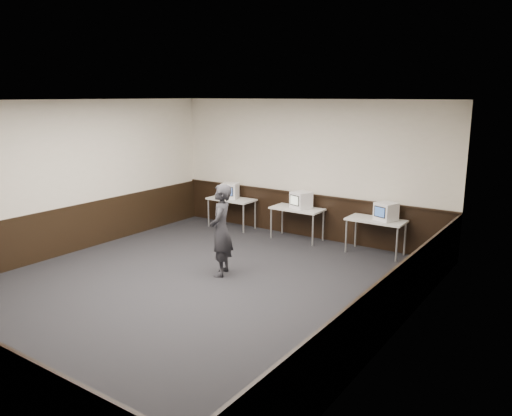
{
  "coord_description": "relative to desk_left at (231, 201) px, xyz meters",
  "views": [
    {
      "loc": [
        5.55,
        -6.15,
        3.28
      ],
      "look_at": [
        0.22,
        1.6,
        1.15
      ],
      "focal_mm": 35.0,
      "sensor_mm": 36.0,
      "label": 1
    }
  ],
  "objects": [
    {
      "name": "floor",
      "position": [
        1.9,
        -3.6,
        -0.68
      ],
      "size": [
        8.0,
        8.0,
        0.0
      ],
      "primitive_type": "plane",
      "color": "black",
      "rests_on": "ground"
    },
    {
      "name": "ceiling",
      "position": [
        1.9,
        -3.6,
        2.52
      ],
      "size": [
        8.0,
        8.0,
        0.0
      ],
      "primitive_type": "plane",
      "rotation": [
        3.14,
        0.0,
        0.0
      ],
      "color": "white",
      "rests_on": "back_wall"
    },
    {
      "name": "back_wall",
      "position": [
        1.9,
        0.4,
        0.92
      ],
      "size": [
        7.0,
        0.0,
        7.0
      ],
      "primitive_type": "plane",
      "rotation": [
        1.57,
        0.0,
        0.0
      ],
      "color": "beige",
      "rests_on": "ground"
    },
    {
      "name": "left_wall",
      "position": [
        -1.6,
        -3.6,
        0.92
      ],
      "size": [
        0.0,
        8.0,
        8.0
      ],
      "primitive_type": "plane",
      "rotation": [
        1.57,
        0.0,
        1.57
      ],
      "color": "beige",
      "rests_on": "ground"
    },
    {
      "name": "right_wall",
      "position": [
        5.4,
        -3.6,
        0.92
      ],
      "size": [
        0.0,
        8.0,
        8.0
      ],
      "primitive_type": "plane",
      "rotation": [
        1.57,
        0.0,
        -1.57
      ],
      "color": "beige",
      "rests_on": "ground"
    },
    {
      "name": "wainscot_back",
      "position": [
        1.9,
        0.38,
        -0.18
      ],
      "size": [
        6.98,
        0.04,
        1.0
      ],
      "primitive_type": "cube",
      "color": "black",
      "rests_on": "back_wall"
    },
    {
      "name": "wainscot_left",
      "position": [
        -1.58,
        -3.6,
        -0.18
      ],
      "size": [
        0.04,
        7.98,
        1.0
      ],
      "primitive_type": "cube",
      "color": "black",
      "rests_on": "left_wall"
    },
    {
      "name": "wainscot_right",
      "position": [
        5.38,
        -3.6,
        -0.18
      ],
      "size": [
        0.04,
        7.98,
        1.0
      ],
      "primitive_type": "cube",
      "color": "black",
      "rests_on": "right_wall"
    },
    {
      "name": "wainscot_rail",
      "position": [
        1.9,
        0.36,
        0.34
      ],
      "size": [
        6.98,
        0.06,
        0.04
      ],
      "primitive_type": "cube",
      "color": "black",
      "rests_on": "wainscot_back"
    },
    {
      "name": "desk_left",
      "position": [
        0.0,
        0.0,
        0.0
      ],
      "size": [
        1.2,
        0.6,
        0.75
      ],
      "color": "silver",
      "rests_on": "ground"
    },
    {
      "name": "desk_center",
      "position": [
        1.9,
        0.0,
        0.0
      ],
      "size": [
        1.2,
        0.6,
        0.75
      ],
      "color": "silver",
      "rests_on": "ground"
    },
    {
      "name": "desk_right",
      "position": [
        3.8,
        0.0,
        0.0
      ],
      "size": [
        1.2,
        0.6,
        0.75
      ],
      "color": "silver",
      "rests_on": "ground"
    },
    {
      "name": "emac_left",
      "position": [
        -0.04,
        -0.0,
        0.27
      ],
      "size": [
        0.5,
        0.51,
        0.39
      ],
      "rotation": [
        0.0,
        0.0,
        0.35
      ],
      "color": "white",
      "rests_on": "desk_left"
    },
    {
      "name": "emac_center",
      "position": [
        1.99,
        0.02,
        0.26
      ],
      "size": [
        0.49,
        0.5,
        0.39
      ],
      "rotation": [
        0.0,
        0.0,
        -0.32
      ],
      "color": "white",
      "rests_on": "desk_center"
    },
    {
      "name": "emac_right",
      "position": [
        3.99,
        0.02,
        0.26
      ],
      "size": [
        0.49,
        0.5,
        0.38
      ],
      "rotation": [
        0.0,
        0.0,
        -0.34
      ],
      "color": "white",
      "rests_on": "desk_right"
    },
    {
      "name": "person",
      "position": [
        1.91,
        -2.82,
        0.18
      ],
      "size": [
        0.63,
        0.74,
        1.71
      ],
      "primitive_type": "imported",
      "rotation": [
        0.0,
        0.0,
        -1.15
      ],
      "color": "#242429",
      "rests_on": "ground"
    }
  ]
}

